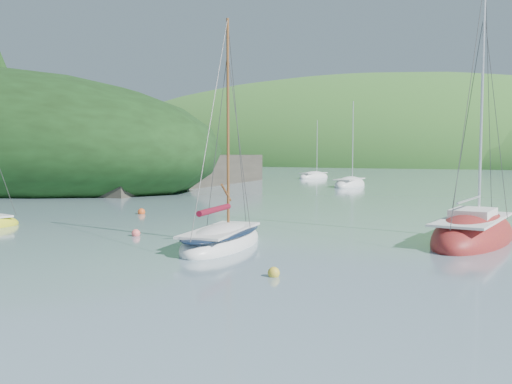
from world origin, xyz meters
The scene contains 7 objects.
ground centered at (0.00, 0.00, 0.00)m, with size 700.00×700.00×0.00m, color slate.
shoreline_hills centered at (-9.66, 172.42, 0.00)m, with size 690.00×135.00×56.00m.
daysailer_white centered at (-0.07, 2.99, 0.23)m, with size 3.95×7.05×10.25m.
sloop_red centered at (8.69, 9.84, 0.23)m, with size 3.19×8.73×12.81m.
distant_sloop_a centered at (-10.79, 44.14, 0.18)m, with size 3.04×7.52×10.53m.
distant_sloop_c centered at (-23.04, 60.54, 0.17)m, with size 3.27×6.85×9.39m.
mooring_buoys centered at (-1.00, 5.86, 0.12)m, with size 25.59×11.93×0.47m.
Camera 1 is at (13.36, -16.48, 3.96)m, focal length 40.00 mm.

